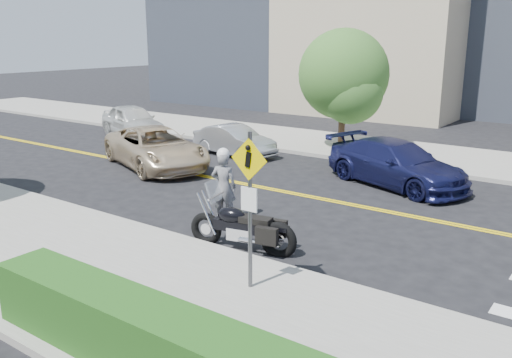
{
  "coord_description": "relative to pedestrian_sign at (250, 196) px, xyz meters",
  "views": [
    {
      "loc": [
        9.84,
        -13.94,
        4.79
      ],
      "look_at": [
        1.9,
        -2.92,
        1.2
      ],
      "focal_mm": 38.0,
      "sensor_mm": 36.0,
      "label": 1
    }
  ],
  "objects": [
    {
      "name": "motorcycle",
      "position": [
        -1.48,
        1.71,
        -1.18
      ],
      "size": [
        2.69,
        1.29,
        1.57
      ],
      "primitive_type": null,
      "rotation": [
        0.0,
        0.0,
        0.2
      ],
      "color": "black",
      "rests_on": "ground"
    },
    {
      "name": "parked_car_silver",
      "position": [
        -7.93,
        9.68,
        -1.34
      ],
      "size": [
        3.93,
        1.84,
        1.25
      ],
      "primitive_type": "imported",
      "rotation": [
        0.0,
        0.0,
        1.43
      ],
      "color": "#ABAEB3",
      "rests_on": "ground"
    },
    {
      "name": "sidewalk_far",
      "position": [
        -4.2,
        13.81,
        -1.89
      ],
      "size": [
        60.0,
        5.0,
        0.15
      ],
      "primitive_type": "cube",
      "color": "#9E9B91",
      "rests_on": "ground_plane"
    },
    {
      "name": "sidewalk_near",
      "position": [
        -4.2,
        -1.19,
        -1.89
      ],
      "size": [
        60.0,
        5.0,
        0.15
      ],
      "primitive_type": "cube",
      "color": "#9E9B91",
      "rests_on": "ground_plane"
    },
    {
      "name": "parked_car_white",
      "position": [
        -14.59,
        10.14,
        -1.18
      ],
      "size": [
        4.92,
        3.25,
        1.56
      ],
      "primitive_type": "imported",
      "rotation": [
        0.0,
        0.0,
        1.23
      ],
      "color": "silver",
      "rests_on": "ground"
    },
    {
      "name": "parked_car_blue",
      "position": [
        -0.74,
        9.11,
        -1.22
      ],
      "size": [
        5.5,
        3.67,
        1.48
      ],
      "primitive_type": "imported",
      "rotation": [
        0.0,
        0.0,
        1.23
      ],
      "color": "#1A1D4E",
      "rests_on": "ground"
    },
    {
      "name": "pedestrian_sign",
      "position": [
        0.0,
        0.0,
        0.0
      ],
      "size": [
        0.78,
        0.08,
        3.0
      ],
      "color": "#4C4C51",
      "rests_on": "sidewalk_near"
    },
    {
      "name": "ground_plane",
      "position": [
        -4.2,
        6.31,
        -1.96
      ],
      "size": [
        120.0,
        120.0,
        0.0
      ],
      "primitive_type": "plane",
      "color": "black",
      "rests_on": "ground"
    },
    {
      "name": "tree_far_a",
      "position": [
        -4.75,
        13.02,
        1.29
      ],
      "size": [
        3.76,
        3.76,
        5.13
      ],
      "rotation": [
        0.0,
        0.0,
        0.44
      ],
      "color": "#382619",
      "rests_on": "ground"
    },
    {
      "name": "suv",
      "position": [
        -9.02,
        6.3,
        -1.21
      ],
      "size": [
        5.92,
        4.29,
        1.5
      ],
      "primitive_type": "imported",
      "rotation": [
        0.0,
        0.0,
        1.19
      ],
      "color": "beige",
      "rests_on": "ground"
    },
    {
      "name": "motorcyclist",
      "position": [
        -3.12,
        3.07,
        -0.97
      ],
      "size": [
        0.8,
        0.67,
        1.98
      ],
      "rotation": [
        0.0,
        0.0,
        3.52
      ],
      "color": "#B3B4B8",
      "rests_on": "ground"
    }
  ]
}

